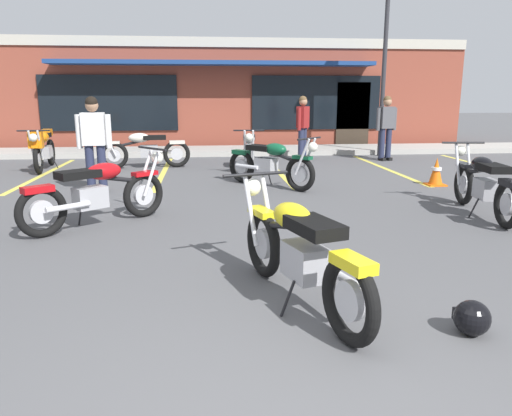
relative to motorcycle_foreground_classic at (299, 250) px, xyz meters
name	(u,v)px	position (x,y,z in m)	size (l,w,h in m)	color
ground_plane	(235,232)	(-0.38, 2.24, -0.46)	(80.00, 80.00, 0.00)	#515154
sidewalk_kerb	(217,151)	(-0.38, 10.92, -0.39)	(22.00, 1.80, 0.14)	#A8A59E
brick_storefront_building	(213,94)	(-0.38, 15.01, 1.26)	(16.37, 6.55, 3.44)	brown
painted_stall_lines	(221,171)	(-0.38, 7.32, -0.46)	(13.02, 4.80, 0.01)	#DBCC4C
motorcycle_foreground_classic	(299,250)	(0.00, 0.00, 0.00)	(0.97, 2.05, 0.98)	black
motorcycle_red_sportbike	(145,149)	(-2.15, 8.02, 0.00)	(2.11, 0.68, 0.98)	black
motorcycle_silver_naked	(270,163)	(0.48, 5.29, 0.00)	(1.59, 1.71, 0.98)	black
motorcycle_blue_standard	(97,192)	(-2.15, 2.71, 0.00)	(1.74, 1.55, 0.98)	black
motorcycle_green_cafe_racer	(43,147)	(-4.42, 7.92, 0.07)	(0.67, 2.11, 0.98)	black
motorcycle_orange_scrambler	(484,183)	(3.22, 2.77, 0.00)	(0.71, 2.10, 0.98)	black
motorcycle_cream_vintage	(249,149)	(0.29, 7.61, 0.00)	(0.68, 2.11, 0.98)	black
person_in_black_shirt	(386,124)	(4.01, 8.82, 0.49)	(0.61, 0.34, 1.68)	black
person_by_back_row	(303,124)	(1.88, 9.29, 0.49)	(0.43, 0.55, 1.68)	black
person_near_building	(94,139)	(-2.65, 5.07, 0.49)	(0.60, 0.28, 1.68)	black
helmet_on_pavement	(472,318)	(1.14, -0.68, -0.33)	(0.26, 0.26, 0.26)	black
traffic_cone	(436,172)	(3.66, 5.13, -0.20)	(0.34, 0.34, 0.53)	orange
parking_lot_lamp_post	(387,44)	(4.23, 9.71, 2.56)	(0.24, 0.76, 4.62)	#2D2D33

